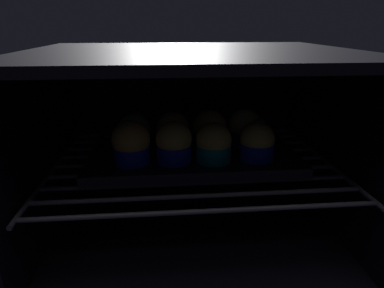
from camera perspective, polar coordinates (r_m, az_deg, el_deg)
oven_cavity at (r=70.21cm, az=-0.26°, el=0.83°), size 59.00×47.00×37.00cm
oven_rack at (r=67.47cm, az=0.06°, el=-3.07°), size 54.80×42.00×0.80cm
baking_tray at (r=67.74cm, az=0.00°, el=-1.98°), size 39.96×23.94×2.20cm
muffin_row0_col0 at (r=62.72cm, az=-10.34°, el=0.09°), size 7.13×7.13×8.51cm
muffin_row0_col1 at (r=62.58cm, az=-3.10°, el=0.13°), size 6.77×6.77×7.86cm
muffin_row0_col2 at (r=62.94cm, az=3.72°, el=-0.00°), size 6.72×6.72×7.50cm
muffin_row0_col3 at (r=65.01cm, az=11.04°, el=0.26°), size 6.68×6.68×7.85cm
muffin_row1_col0 at (r=69.97cm, az=-9.83°, el=1.75°), size 6.91×6.91×7.57cm
muffin_row1_col1 at (r=70.00cm, az=-3.32°, el=2.08°), size 6.96×6.96×7.56cm
muffin_row1_col2 at (r=70.88cm, az=3.02°, el=2.41°), size 7.15×7.15×7.76cm
muffin_row1_col3 at (r=72.29cm, az=8.94°, el=2.59°), size 6.99×6.99×7.80cm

